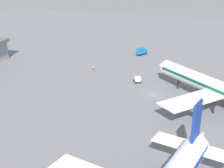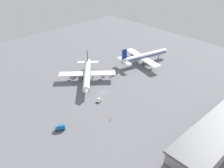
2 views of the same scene
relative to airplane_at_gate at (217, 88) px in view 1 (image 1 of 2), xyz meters
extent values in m
plane|color=slate|center=(-3.17, -19.58, -5.92)|extent=(288.00, 288.00, 0.00)
cylinder|color=white|center=(-0.39, -0.46, 0.00)|extent=(32.68, 37.45, 4.93)
cone|color=white|center=(-15.80, -18.72, 0.00)|extent=(6.76, 6.79, 4.69)
cube|color=#0C593F|center=(-0.39, -0.46, 0.37)|extent=(31.60, 36.15, 0.89)
cube|color=white|center=(1.06, 1.26, -0.49)|extent=(37.19, 32.95, 0.44)
cylinder|color=#A5A8AD|center=(10.18, -6.43, -2.22)|extent=(5.83, 6.20, 2.71)
cylinder|color=black|center=(-10.50, -12.45, -4.19)|extent=(0.59, 0.59, 3.45)
cylinder|color=black|center=(4.94, -0.26, -4.19)|extent=(0.59, 0.59, 3.45)
cone|color=white|center=(32.45, -2.64, 0.84)|extent=(7.02, 5.36, 4.01)
cube|color=white|center=(36.12, -3.52, 0.59)|extent=(8.02, 17.77, 0.36)
cube|color=navy|center=(36.12, -3.52, 6.60)|extent=(4.37, 1.55, 8.01)
cube|color=black|center=(-46.10, -33.46, -5.37)|extent=(5.83, 4.32, 0.30)
cube|color=#1966B2|center=(-47.77, -32.56, -4.42)|extent=(2.48, 2.52, 1.60)
cube|color=#3F596B|center=(-48.49, -32.18, -4.10)|extent=(0.82, 1.45, 0.90)
cube|color=#1966B2|center=(-45.30, -33.88, -3.92)|extent=(4.25, 3.47, 2.60)
cylinder|color=black|center=(-48.27, -33.37, -5.52)|extent=(0.85, 0.64, 0.80)
cylinder|color=black|center=(-47.38, -31.70, -5.52)|extent=(0.85, 0.64, 0.80)
cylinder|color=black|center=(-44.82, -35.22, -5.52)|extent=(0.85, 0.64, 0.80)
cylinder|color=black|center=(-43.92, -33.55, -5.52)|extent=(0.85, 0.64, 0.80)
cube|color=black|center=(-12.17, -27.19, -5.37)|extent=(3.72, 3.17, 0.30)
cube|color=white|center=(-11.55, -26.87, -4.42)|extent=(2.48, 2.52, 1.60)
cube|color=#3F596B|center=(-10.83, -26.49, -4.10)|extent=(0.81, 1.45, 0.90)
cube|color=white|center=(-12.96, -27.61, -4.97)|extent=(2.12, 2.33, 0.50)
cylinder|color=black|center=(-11.62, -25.83, -5.52)|extent=(0.85, 0.64, 0.80)
cylinder|color=black|center=(-10.73, -27.51, -5.52)|extent=(0.85, 0.64, 0.80)
cylinder|color=black|center=(-13.60, -26.87, -5.52)|extent=(0.85, 0.64, 0.80)
cylinder|color=black|center=(-12.72, -28.55, -5.52)|extent=(0.85, 0.64, 0.80)
cylinder|color=#1E2338|center=(-19.67, -46.74, -5.49)|extent=(0.43, 0.43, 0.85)
cylinder|color=yellow|center=(-19.67, -46.74, -4.77)|extent=(0.51, 0.51, 0.60)
sphere|color=tan|center=(-19.67, -46.74, -4.36)|extent=(0.22, 0.22, 0.22)
cylinder|color=yellow|center=(-19.77, -46.53, -4.77)|extent=(0.10, 0.10, 0.54)
cylinder|color=yellow|center=(-19.56, -46.96, -4.77)|extent=(0.10, 0.10, 0.54)
camera|label=1|loc=(96.92, -1.45, 37.75)|focal=53.59mm
camera|label=2|loc=(-97.33, -130.56, 86.67)|focal=39.27mm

